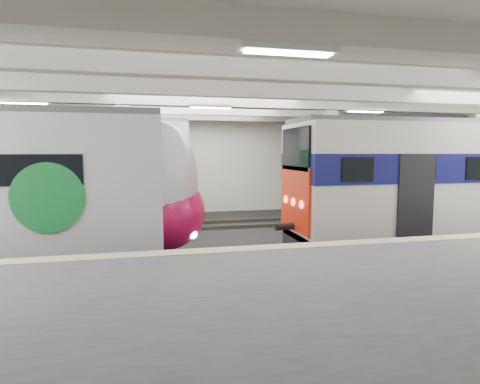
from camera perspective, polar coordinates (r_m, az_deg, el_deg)
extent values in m
cube|color=black|center=(12.77, -2.67, -9.72)|extent=(36.00, 24.00, 0.10)
cube|color=silver|center=(12.51, -2.80, 15.85)|extent=(36.00, 24.00, 0.20)
cube|color=beige|center=(22.23, -7.32, 4.12)|extent=(30.00, 0.10, 5.50)
cube|color=#4C4C4F|center=(6.64, 7.96, -19.23)|extent=(30.00, 7.00, 1.10)
cube|color=beige|center=(9.40, 0.87, -8.04)|extent=(30.00, 0.50, 0.02)
cube|color=beige|center=(15.15, -16.05, 3.23)|extent=(0.50, 0.50, 5.50)
cube|color=beige|center=(16.75, 12.49, 3.53)|extent=(0.50, 0.50, 5.50)
cube|color=beige|center=(20.74, 30.27, 3.29)|extent=(0.50, 0.50, 5.50)
cube|color=beige|center=(12.46, -2.79, 14.50)|extent=(30.00, 18.00, 0.50)
cube|color=#59544C|center=(12.74, -2.68, -9.15)|extent=(30.00, 1.52, 0.16)
cube|color=#59544C|center=(18.05, -5.80, -4.75)|extent=(30.00, 1.52, 0.16)
cylinder|color=black|center=(12.39, -2.78, 11.98)|extent=(30.00, 0.03, 0.03)
cylinder|color=black|center=(17.80, -5.95, 10.04)|extent=(30.00, 0.03, 0.03)
cube|color=white|center=(10.47, -0.79, 14.36)|extent=(26.00, 8.40, 0.12)
ellipsoid|color=silver|center=(12.16, -11.21, 1.18)|extent=(2.25, 2.78, 3.74)
ellipsoid|color=#C21047|center=(12.26, -10.57, -2.73)|extent=(2.39, 2.84, 2.29)
cylinder|color=#178335|center=(11.00, -25.67, -0.74)|extent=(1.76, 0.06, 1.76)
cube|color=silver|center=(16.57, 29.93, 1.62)|extent=(13.24, 2.90, 3.77)
cube|color=#131555|center=(16.55, 30.00, 3.18)|extent=(13.28, 2.96, 0.92)
cube|color=red|center=(13.05, 7.81, -0.90)|extent=(0.08, 2.47, 2.07)
cube|color=black|center=(12.96, 7.90, 6.07)|extent=(0.08, 2.32, 1.36)
cube|color=#4C4C51|center=(16.57, 30.27, 8.41)|extent=(13.24, 2.26, 0.16)
cube|color=black|center=(16.81, 29.58, -5.31)|extent=(13.24, 2.03, 0.70)
cube|color=black|center=(18.80, -30.86, -4.43)|extent=(14.90, 2.88, 0.60)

